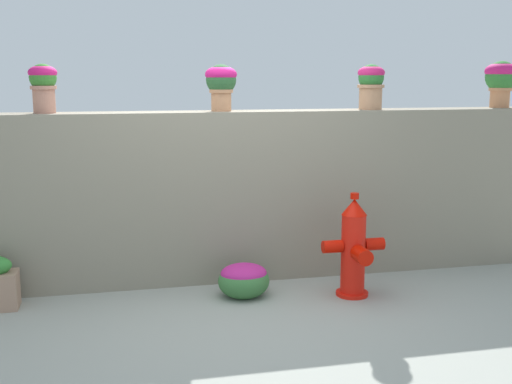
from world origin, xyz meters
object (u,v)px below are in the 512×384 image
Objects in this scene: potted_plant_4 at (501,78)px; fire_hydrant at (354,249)px; flower_bush_left at (244,279)px; potted_plant_1 at (43,83)px; potted_plant_2 at (221,82)px; potted_plant_3 at (371,83)px.

potted_plant_4 is 0.51× the size of fire_hydrant.
potted_plant_4 is 3.26m from flower_bush_left.
fire_hydrant is (-1.81, -0.78, -1.43)m from potted_plant_4.
potted_plant_1 reaches higher than flower_bush_left.
fire_hydrant is at bearing -36.70° from potted_plant_2.
potted_plant_3 is 2.19m from flower_bush_left.
flower_bush_left is (-0.92, 0.19, -0.25)m from fire_hydrant.
potted_plant_4 is at bearing 1.87° from potted_plant_3.
potted_plant_1 is at bearing 179.73° from potted_plant_2.
potted_plant_3 is 0.92× the size of potted_plant_4.
potted_plant_3 is (2.93, -0.02, -0.00)m from potted_plant_1.
potted_plant_2 is (1.51, -0.01, 0.01)m from potted_plant_1.
potted_plant_2 is at bearing 179.64° from potted_plant_3.
potted_plant_3 is 1.39m from potted_plant_4.
potted_plant_4 is at bearing 12.35° from flower_bush_left.
potted_plant_3 is at bearing 22.46° from flower_bush_left.
potted_plant_2 is 1.88m from fire_hydrant.
potted_plant_2 is at bearing -0.27° from potted_plant_1.
flower_bush_left is (-1.33, -0.55, -1.64)m from potted_plant_3.
flower_bush_left is at bearing 168.49° from fire_hydrant.
potted_plant_2 reaches higher than flower_bush_left.
potted_plant_1 and potted_plant_2 have the same top height.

